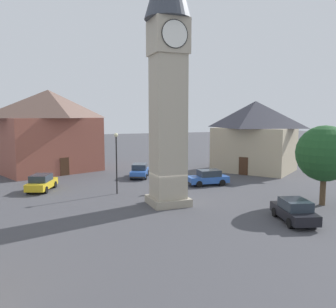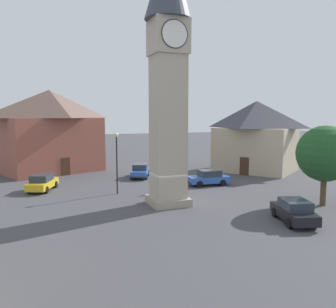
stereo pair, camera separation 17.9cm
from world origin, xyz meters
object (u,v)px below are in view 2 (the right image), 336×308
car_silver_kerb (294,211)px  pedestrian (162,182)px  car_white_side (208,178)px  tree (325,154)px  clock_tower (168,50)px  car_blue_kerb (42,182)px  building_corner_back (256,135)px  car_red_corner (140,171)px  building_terrace_right (50,130)px  lamp_post (117,154)px

car_silver_kerb → pedestrian: (-5.21, 11.19, 0.25)m
car_silver_kerb → car_white_side: size_ratio=1.04×
car_white_side → tree: size_ratio=0.68×
clock_tower → car_blue_kerb: 16.92m
clock_tower → building_corner_back: 21.07m
car_red_corner → building_terrace_right: building_terrace_right is taller
clock_tower → lamp_post: size_ratio=3.72×
pedestrian → building_corner_back: 17.27m
car_white_side → building_terrace_right: bearing=134.8°
building_terrace_right → lamp_post: bearing=-71.8°
pedestrian → lamp_post: bearing=163.9°
car_white_side → pedestrian: bearing=-164.0°
tree → building_corner_back: building_corner_back is taller
car_white_side → pedestrian: 5.82m
clock_tower → pedestrian: 11.59m
car_silver_kerb → building_terrace_right: size_ratio=0.33×
car_red_corner → car_white_side: size_ratio=1.05×
car_white_side → lamp_post: size_ratio=0.78×
clock_tower → car_blue_kerb: bearing=135.8°
building_terrace_right → car_blue_kerb: bearing=-96.8°
pedestrian → car_blue_kerb: bearing=153.8°
clock_tower → tree: 14.39m
car_blue_kerb → tree: tree is taller
car_white_side → lamp_post: (-9.40, -0.50, 2.84)m
car_red_corner → car_white_side: 8.39m
clock_tower → car_silver_kerb: bearing=-49.8°
lamp_post → tree: bearing=-34.3°
clock_tower → lamp_post: (-2.92, 5.07, -8.25)m
building_corner_back → lamp_post: building_corner_back is taller
car_red_corner → lamp_post: (-4.22, -7.10, 2.84)m
car_white_side → tree: bearing=-65.0°
car_silver_kerb → car_white_side: same height
clock_tower → car_red_corner: (1.30, 12.18, -11.10)m
car_blue_kerb → building_corner_back: building_corner_back is taller
car_white_side → pedestrian: size_ratio=2.52×
clock_tower → building_corner_back: bearing=35.4°
car_white_side → lamp_post: bearing=-176.9°
car_blue_kerb → car_silver_kerb: 22.20m
car_blue_kerb → tree: 24.63m
car_silver_kerb → car_white_side: (0.37, 12.80, 0.00)m
clock_tower → car_silver_kerb: clock_tower is taller
pedestrian → building_terrace_right: (-8.73, 16.04, 4.12)m
tree → pedestrian: bearing=140.4°
car_silver_kerb → tree: (5.10, 2.66, 3.29)m
car_blue_kerb → pedestrian: pedestrian is taller
car_silver_kerb → car_red_corner: bearing=103.9°
tree → car_white_side: bearing=115.0°
car_red_corner → pedestrian: (-0.41, -8.21, 0.25)m
car_red_corner → lamp_post: size_ratio=0.82×
car_silver_kerb → car_red_corner: size_ratio=1.00×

